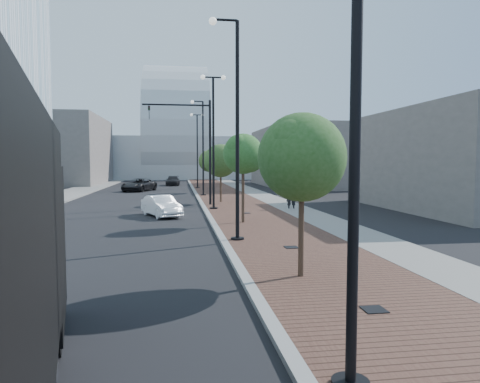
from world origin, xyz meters
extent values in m
plane|color=black|center=(0.00, 0.00, 0.00)|extent=(220.00, 220.00, 0.00)
cube|color=#4C2D23|center=(3.50, 40.00, 0.06)|extent=(7.00, 140.00, 0.12)
cube|color=slate|center=(6.20, 40.00, 0.07)|extent=(2.40, 140.00, 0.13)
cube|color=gray|center=(0.00, 40.00, 0.07)|extent=(0.30, 140.00, 0.14)
cube|color=slate|center=(-13.00, 40.00, 0.06)|extent=(4.00, 140.00, 0.12)
cylinder|color=black|center=(-4.09, -0.08, 0.60)|extent=(0.58, 1.25, 1.21)
cylinder|color=silver|center=(-4.09, -0.08, 0.60)|extent=(0.51, 0.72, 0.66)
cylinder|color=black|center=(-4.43, 1.48, 0.60)|extent=(0.58, 1.25, 1.21)
cylinder|color=silver|center=(-4.43, 1.48, 0.60)|extent=(0.51, 0.72, 0.66)
cylinder|color=black|center=(-3.66, -2.04, 0.60)|extent=(0.58, 1.25, 1.21)
cylinder|color=silver|center=(-3.66, -2.04, 0.60)|extent=(0.51, 0.72, 0.66)
imported|color=white|center=(-2.88, 19.12, 0.65)|extent=(2.75, 4.17, 1.30)
imported|color=black|center=(-6.23, 42.50, 0.72)|extent=(4.18, 5.72, 1.45)
imported|color=black|center=(-2.52, 53.86, 0.66)|extent=(2.03, 4.63, 1.33)
imported|color=black|center=(5.93, 21.22, 0.99)|extent=(0.77, 0.56, 1.98)
cylinder|color=black|center=(0.60, -2.00, 4.62)|extent=(0.16, 0.16, 9.00)
cylinder|color=black|center=(0.60, 10.00, 0.10)|extent=(0.56, 0.56, 0.20)
cylinder|color=black|center=(0.60, 10.00, 4.62)|extent=(0.16, 0.16, 9.00)
cylinder|color=black|center=(0.10, 10.00, 9.12)|extent=(1.00, 0.10, 0.10)
sphere|color=silver|center=(-0.40, 10.00, 9.05)|extent=(0.32, 0.32, 0.32)
cylinder|color=black|center=(0.60, 22.00, 0.10)|extent=(0.56, 0.56, 0.20)
cylinder|color=black|center=(0.60, 22.00, 4.62)|extent=(0.16, 0.16, 9.00)
cylinder|color=black|center=(0.60, 22.00, 9.12)|extent=(1.40, 0.10, 0.10)
sphere|color=silver|center=(-0.10, 22.00, 9.12)|extent=(0.32, 0.32, 0.32)
sphere|color=silver|center=(1.30, 22.00, 9.12)|extent=(0.32, 0.32, 0.32)
cylinder|color=black|center=(0.60, 34.00, 0.10)|extent=(0.56, 0.56, 0.20)
cylinder|color=black|center=(0.60, 34.00, 4.62)|extent=(0.16, 0.16, 9.00)
cylinder|color=black|center=(0.10, 34.00, 9.12)|extent=(1.00, 0.10, 0.10)
sphere|color=silver|center=(-0.40, 34.00, 9.05)|extent=(0.32, 0.32, 0.32)
cylinder|color=black|center=(0.60, 46.00, 0.10)|extent=(0.56, 0.56, 0.20)
cylinder|color=black|center=(0.60, 46.00, 4.62)|extent=(0.16, 0.16, 9.00)
cylinder|color=black|center=(0.60, 46.00, 9.12)|extent=(1.40, 0.10, 0.10)
sphere|color=silver|center=(-0.10, 46.00, 9.12)|extent=(0.32, 0.32, 0.32)
sphere|color=silver|center=(1.30, 46.00, 9.12)|extent=(0.32, 0.32, 0.32)
cylinder|color=black|center=(0.60, 25.00, 4.00)|extent=(0.18, 0.18, 8.00)
cylinder|color=black|center=(-1.90, 25.00, 7.60)|extent=(5.00, 0.12, 0.12)
imported|color=black|center=(-3.90, 25.00, 7.00)|extent=(0.16, 0.20, 1.00)
cylinder|color=#382619|center=(1.60, 4.00, 1.64)|extent=(0.16, 0.16, 3.28)
sphere|color=#26511B|center=(1.60, 4.00, 3.51)|extent=(2.51, 2.51, 2.51)
sphere|color=#26511B|center=(2.00, 4.30, 3.28)|extent=(1.76, 1.76, 1.76)
sphere|color=#26511B|center=(1.30, 3.70, 3.84)|extent=(1.51, 1.51, 1.51)
cylinder|color=#382619|center=(1.60, 15.00, 1.77)|extent=(0.16, 0.16, 3.55)
sphere|color=#276020|center=(1.60, 15.00, 3.80)|extent=(2.16, 2.16, 2.16)
sphere|color=#276020|center=(2.00, 15.30, 3.55)|extent=(1.51, 1.51, 1.51)
sphere|color=#276020|center=(1.30, 14.70, 4.16)|extent=(1.30, 1.30, 1.30)
cylinder|color=#382619|center=(1.60, 27.00, 1.61)|extent=(0.16, 0.16, 3.23)
sphere|color=#284C1A|center=(1.60, 27.00, 3.46)|extent=(2.69, 2.69, 2.69)
sphere|color=#284C1A|center=(2.00, 27.30, 3.23)|extent=(1.88, 1.88, 1.88)
sphere|color=#284C1A|center=(1.30, 26.70, 3.78)|extent=(1.61, 1.61, 1.61)
cylinder|color=#382619|center=(1.60, 39.00, 1.61)|extent=(0.16, 0.16, 3.22)
sphere|color=#304D1A|center=(1.60, 39.00, 3.45)|extent=(2.40, 2.40, 2.40)
sphere|color=#304D1A|center=(2.00, 39.30, 3.22)|extent=(1.68, 1.68, 1.68)
sphere|color=#304D1A|center=(1.30, 38.70, 3.77)|extent=(1.44, 1.44, 1.44)
cube|color=#AFB6BA|center=(-2.00, 85.00, 4.00)|extent=(50.00, 28.00, 8.00)
cube|color=#645E5A|center=(-20.00, 60.00, 5.00)|extent=(14.00, 20.00, 10.00)
cube|color=#655F5B|center=(16.00, 50.00, 4.00)|extent=(12.00, 22.00, 8.00)
cube|color=#5F5955|center=(18.00, 20.00, 3.50)|extent=(10.00, 16.00, 7.00)
cube|color=black|center=(2.40, 1.00, 0.13)|extent=(0.50, 0.50, 0.02)
cube|color=black|center=(2.40, 8.00, 0.13)|extent=(0.50, 0.50, 0.02)
cube|color=black|center=(2.40, 19.00, 0.13)|extent=(0.50, 0.50, 0.02)
camera|label=1|loc=(-1.88, -7.80, 3.40)|focal=32.30mm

